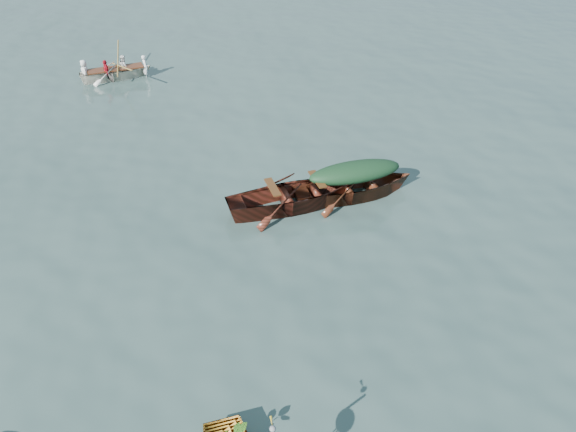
# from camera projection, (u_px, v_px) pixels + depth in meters

# --- Properties ---
(ground) EXTENTS (140.00, 140.00, 0.00)m
(ground) POSITION_uv_depth(u_px,v_px,m) (283.00, 292.00, 11.78)
(ground) COLOR #3A514C
(ground) RESTS_ON ground
(green_tarp_boat) EXTENTS (4.62, 2.00, 1.05)m
(green_tarp_boat) POSITION_uv_depth(u_px,v_px,m) (353.00, 197.00, 14.73)
(green_tarp_boat) COLOR #572014
(green_tarp_boat) RESTS_ON ground
(open_wooden_boat) EXTENTS (5.04, 2.30, 1.16)m
(open_wooden_boat) POSITION_uv_depth(u_px,v_px,m) (295.00, 207.00, 14.35)
(open_wooden_boat) COLOR #5B2116
(open_wooden_boat) RESTS_ON ground
(rowed_boat) EXTENTS (3.87, 1.89, 0.85)m
(rowed_boat) POSITION_uv_depth(u_px,v_px,m) (117.00, 79.00, 21.44)
(rowed_boat) COLOR white
(rowed_boat) RESTS_ON ground
(green_tarp_cover) EXTENTS (2.54, 1.10, 0.52)m
(green_tarp_cover) POSITION_uv_depth(u_px,v_px,m) (355.00, 171.00, 14.28)
(green_tarp_cover) COLOR #16371A
(green_tarp_cover) RESTS_ON green_tarp_boat
(thwart_benches) EXTENTS (2.55, 1.30, 0.04)m
(thwart_benches) POSITION_uv_depth(u_px,v_px,m) (295.00, 187.00, 14.01)
(thwart_benches) COLOR #472710
(thwart_benches) RESTS_ON open_wooden_boat
(rowers) EXTENTS (2.76, 1.54, 0.76)m
(rowers) POSITION_uv_depth(u_px,v_px,m) (113.00, 58.00, 20.97)
(rowers) COLOR white
(rowers) RESTS_ON rowed_boat
(oars) EXTENTS (1.14, 2.67, 0.06)m
(oars) POSITION_uv_depth(u_px,v_px,m) (115.00, 67.00, 21.18)
(oars) COLOR olive
(oars) RESTS_ON rowed_boat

